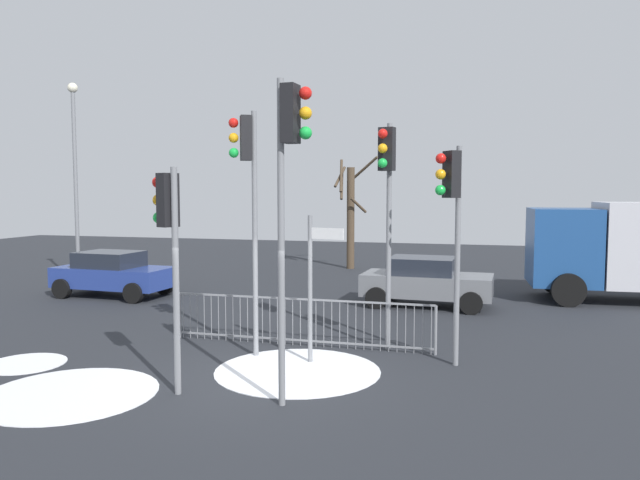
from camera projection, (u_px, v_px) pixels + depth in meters
The scene contains 15 objects.
ground_plane at pixel (260, 380), 10.95m from camera, with size 60.00×60.00×0.00m, color #26282D.
traffic_light_mid_left at pixel (289, 169), 9.33m from camera, with size 0.57×0.34×5.17m.
traffic_light_foreground_right at pixel (452, 206), 11.59m from camera, with size 0.49×0.45×4.31m.
traffic_light_rear_right at pixel (387, 186), 12.62m from camera, with size 0.36×0.56×4.86m.
traffic_light_rear_left at pixel (248, 179), 12.25m from camera, with size 0.52×0.41×5.06m.
traffic_light_foreground_left at pixel (169, 228), 10.07m from camera, with size 0.54×0.38×3.84m.
direction_sign_post at pixel (313, 281), 11.93m from camera, with size 0.77×0.25×2.96m.
pedestrian_guard_railing at pixel (300, 321), 13.36m from camera, with size 6.00×0.08×1.07m.
car_grey_far at pixel (426, 281), 17.98m from camera, with size 3.88×2.08×1.47m.
car_blue_trailing at pixel (113, 273), 19.66m from camera, with size 3.89×2.10×1.47m.
street_lamp at pixel (75, 164), 21.92m from camera, with size 0.36×0.36×7.35m.
bare_tree_left at pixel (350, 212), 26.70m from camera, with size 1.85×1.89×5.00m.
snow_patch_kerb at pixel (298, 371), 11.49m from camera, with size 3.18×3.18×0.01m, color white.
snow_patch_island at pixel (70, 394), 10.20m from camera, with size 2.94×2.94×0.01m, color white.
snow_patch_verge at pixel (25, 364), 11.98m from camera, with size 1.56×1.56×0.01m, color white.
Camera 1 is at (3.86, -10.05, 3.43)m, focal length 33.75 mm.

